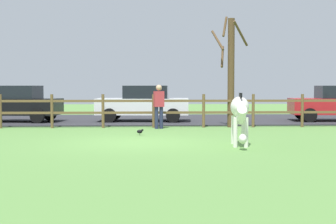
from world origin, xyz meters
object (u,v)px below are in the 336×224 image
(zebra, at_px, (240,111))
(parked_car_black, at_px, (14,103))
(visitor_near_fence, at_px, (159,104))
(parked_car_white, at_px, (144,103))
(bare_tree, at_px, (230,69))
(crow_on_grass, at_px, (140,131))

(zebra, xyz_separation_m, parked_car_black, (-8.16, 8.82, -0.08))
(visitor_near_fence, bearing_deg, parked_car_white, 99.63)
(bare_tree, distance_m, parked_car_white, 4.58)
(bare_tree, bearing_deg, zebra, -97.51)
(bare_tree, distance_m, visitor_near_fence, 3.13)
(bare_tree, distance_m, crow_on_grass, 5.06)
(crow_on_grass, bearing_deg, zebra, -48.54)
(bare_tree, height_order, crow_on_grass, bare_tree)
(crow_on_grass, distance_m, visitor_near_fence, 2.66)
(crow_on_grass, distance_m, parked_car_white, 5.87)
(zebra, distance_m, crow_on_grass, 4.11)
(parked_car_white, bearing_deg, visitor_near_fence, -80.37)
(visitor_near_fence, bearing_deg, bare_tree, 11.68)
(bare_tree, height_order, parked_car_black, bare_tree)
(bare_tree, relative_size, parked_car_black, 1.03)
(bare_tree, distance_m, parked_car_black, 9.48)
(crow_on_grass, height_order, parked_car_black, parked_car_black)
(bare_tree, relative_size, crow_on_grass, 19.97)
(parked_car_white, relative_size, parked_car_black, 0.99)
(crow_on_grass, height_order, visitor_near_fence, visitor_near_fence)
(crow_on_grass, height_order, parked_car_white, parked_car_white)
(bare_tree, height_order, visitor_near_fence, bare_tree)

